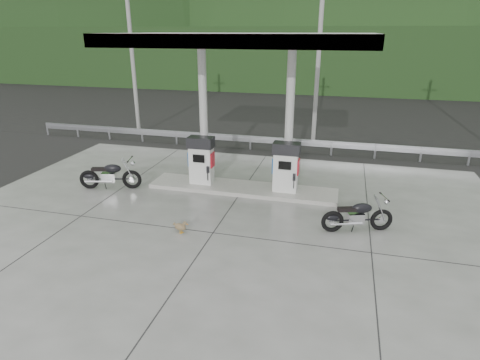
% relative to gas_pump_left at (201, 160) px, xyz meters
% --- Properties ---
extents(ground, '(160.00, 160.00, 0.00)m').
position_rel_gas_pump_left_xyz_m(ground, '(1.60, -2.50, -1.07)').
color(ground, black).
rests_on(ground, ground).
extents(forecourt_apron, '(18.00, 14.00, 0.02)m').
position_rel_gas_pump_left_xyz_m(forecourt_apron, '(1.60, -2.50, -1.06)').
color(forecourt_apron, slate).
rests_on(forecourt_apron, ground).
extents(pump_island, '(7.00, 1.40, 0.15)m').
position_rel_gas_pump_left_xyz_m(pump_island, '(1.60, 0.00, -0.98)').
color(pump_island, gray).
rests_on(pump_island, forecourt_apron).
extents(gas_pump_left, '(0.95, 0.55, 1.80)m').
position_rel_gas_pump_left_xyz_m(gas_pump_left, '(0.00, 0.00, 0.00)').
color(gas_pump_left, silver).
rests_on(gas_pump_left, pump_island).
extents(gas_pump_right, '(0.95, 0.55, 1.80)m').
position_rel_gas_pump_left_xyz_m(gas_pump_right, '(3.20, 0.00, 0.00)').
color(gas_pump_right, silver).
rests_on(gas_pump_right, pump_island).
extents(canopy_column_left, '(0.30, 0.30, 5.00)m').
position_rel_gas_pump_left_xyz_m(canopy_column_left, '(0.00, 0.40, 1.60)').
color(canopy_column_left, silver).
rests_on(canopy_column_left, pump_island).
extents(canopy_column_right, '(0.30, 0.30, 5.00)m').
position_rel_gas_pump_left_xyz_m(canopy_column_right, '(3.20, 0.40, 1.60)').
color(canopy_column_right, silver).
rests_on(canopy_column_right, pump_island).
extents(canopy_roof, '(8.50, 5.00, 0.40)m').
position_rel_gas_pump_left_xyz_m(canopy_roof, '(1.60, 0.00, 4.30)').
color(canopy_roof, silver).
rests_on(canopy_roof, canopy_column_left).
extents(guardrail, '(26.00, 0.16, 1.42)m').
position_rel_gas_pump_left_xyz_m(guardrail, '(1.60, 5.50, -0.36)').
color(guardrail, '#93949A').
rests_on(guardrail, ground).
extents(road, '(60.00, 7.00, 0.01)m').
position_rel_gas_pump_left_xyz_m(road, '(1.60, 9.00, -1.07)').
color(road, black).
rests_on(road, ground).
extents(utility_pole_a, '(0.22, 0.22, 8.00)m').
position_rel_gas_pump_left_xyz_m(utility_pole_a, '(-6.40, 7.00, 2.93)').
color(utility_pole_a, gray).
rests_on(utility_pole_a, ground).
extents(utility_pole_b, '(0.22, 0.22, 8.00)m').
position_rel_gas_pump_left_xyz_m(utility_pole_b, '(3.60, 7.00, 2.93)').
color(utility_pole_b, gray).
rests_on(utility_pole_b, ground).
extents(tree_band, '(80.00, 6.00, 6.00)m').
position_rel_gas_pump_left_xyz_m(tree_band, '(1.60, 27.50, 1.93)').
color(tree_band, black).
rests_on(tree_band, ground).
extents(forested_hills, '(100.00, 40.00, 140.00)m').
position_rel_gas_pump_left_xyz_m(forested_hills, '(1.60, 57.50, -1.07)').
color(forested_hills, black).
rests_on(forested_hills, ground).
extents(motorcycle_left, '(2.28, 1.23, 1.03)m').
position_rel_gas_pump_left_xyz_m(motorcycle_left, '(-3.27, -1.07, -0.53)').
color(motorcycle_left, black).
rests_on(motorcycle_left, forecourt_apron).
extents(motorcycle_right, '(2.12, 1.26, 0.96)m').
position_rel_gas_pump_left_xyz_m(motorcycle_right, '(5.70, -2.27, -0.57)').
color(motorcycle_right, black).
rests_on(motorcycle_right, forecourt_apron).
extents(duck, '(0.51, 0.28, 0.35)m').
position_rel_gas_pump_left_xyz_m(duck, '(0.65, -3.72, -0.87)').
color(duck, brown).
rests_on(duck, forecourt_apron).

